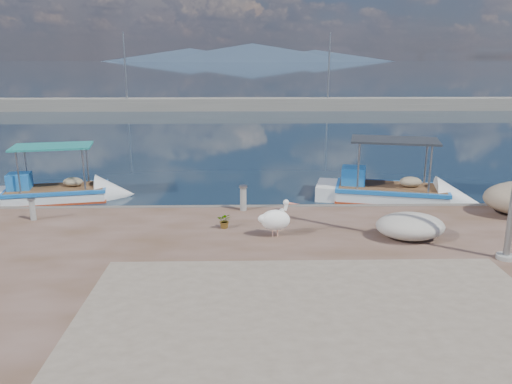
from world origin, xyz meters
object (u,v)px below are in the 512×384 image
(pelican, at_px, (276,219))
(boat_right, at_px, (389,195))
(bollard_near, at_px, (243,197))
(boat_left, at_px, (56,195))

(pelican, bearing_deg, boat_right, 47.12)
(pelican, xyz_separation_m, bollard_near, (-0.88, 2.41, -0.05))
(boat_left, relative_size, pelican, 4.94)
(pelican, bearing_deg, bollard_near, 108.56)
(boat_right, bearing_deg, bollard_near, -139.38)
(pelican, height_order, bollard_near, pelican)
(boat_left, relative_size, bollard_near, 6.51)
(boat_left, xyz_separation_m, boat_right, (12.44, -0.30, 0.02))
(boat_left, distance_m, pelican, 9.63)
(boat_right, height_order, pelican, boat_right)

